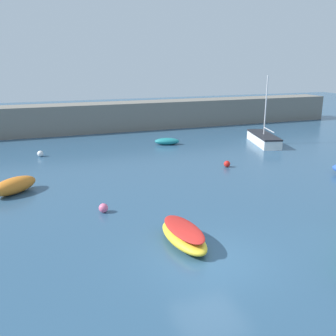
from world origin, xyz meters
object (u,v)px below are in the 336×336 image
at_px(sailboat_tall_mast, 263,139).
at_px(mooring_buoy_white, 40,154).
at_px(rowboat_white_midwater, 14,186).
at_px(fishing_dinghy_green, 167,141).
at_px(rowboat_with_red_cover, 184,235).
at_px(mooring_buoy_red, 227,164).
at_px(mooring_buoy_pink, 103,208).

xyz_separation_m(sailboat_tall_mast, mooring_buoy_white, (-18.08, 2.11, -0.24)).
height_order(rowboat_white_midwater, fishing_dinghy_green, rowboat_white_midwater).
relative_size(rowboat_with_red_cover, mooring_buoy_red, 7.29).
bearing_deg(mooring_buoy_red, fishing_dinghy_green, 98.96).
xyz_separation_m(fishing_dinghy_green, mooring_buoy_white, (-10.29, -0.60, -0.06)).
bearing_deg(mooring_buoy_red, mooring_buoy_pink, -152.29).
bearing_deg(sailboat_tall_mast, rowboat_with_red_cover, 153.57).
height_order(sailboat_tall_mast, fishing_dinghy_green, sailboat_tall_mast).
relative_size(mooring_buoy_pink, mooring_buoy_red, 1.02).
height_order(rowboat_with_red_cover, mooring_buoy_white, rowboat_with_red_cover).
bearing_deg(mooring_buoy_pink, rowboat_white_midwater, 132.29).
bearing_deg(sailboat_tall_mast, mooring_buoy_red, 146.03).
bearing_deg(mooring_buoy_pink, mooring_buoy_white, 100.41).
relative_size(rowboat_with_red_cover, mooring_buoy_white, 7.08).
bearing_deg(rowboat_with_red_cover, fishing_dinghy_green, 158.77).
height_order(rowboat_white_midwater, mooring_buoy_white, rowboat_white_midwater).
xyz_separation_m(sailboat_tall_mast, fishing_dinghy_green, (-7.79, 2.71, -0.17)).
xyz_separation_m(rowboat_with_red_cover, mooring_buoy_pink, (-2.27, 4.22, -0.16)).
bearing_deg(fishing_dinghy_green, mooring_buoy_pink, 76.55).
relative_size(fishing_dinghy_green, mooring_buoy_white, 5.16).
bearing_deg(mooring_buoy_pink, sailboat_tall_mast, 32.86).
xyz_separation_m(rowboat_with_red_cover, mooring_buoy_white, (-4.54, 16.54, -0.15)).
relative_size(sailboat_tall_mast, fishing_dinghy_green, 2.51).
bearing_deg(fishing_dinghy_green, rowboat_with_red_cover, 89.83).
bearing_deg(fishing_dinghy_green, sailboat_tall_mast, 179.17).
bearing_deg(mooring_buoy_white, sailboat_tall_mast, -6.65).
bearing_deg(mooring_buoy_white, rowboat_white_midwater, -101.75).
distance_m(rowboat_white_midwater, rowboat_with_red_cover, 10.55).
xyz_separation_m(sailboat_tall_mast, mooring_buoy_red, (-6.52, -5.34, -0.24)).
distance_m(mooring_buoy_pink, mooring_buoy_white, 12.53).
height_order(fishing_dinghy_green, mooring_buoy_red, fishing_dinghy_green).
relative_size(mooring_buoy_white, mooring_buoy_red, 1.03).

